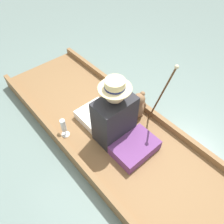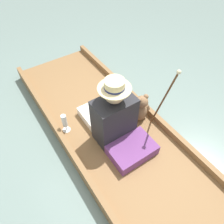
# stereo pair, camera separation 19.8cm
# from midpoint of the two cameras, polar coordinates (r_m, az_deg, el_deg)

# --- Properties ---
(ground_plane) EXTENTS (16.00, 16.00, 0.00)m
(ground_plane) POSITION_cam_midpoint_polar(r_m,az_deg,el_deg) (2.81, 0.74, -4.97)
(ground_plane) COLOR slate
(punt_boat) EXTENTS (1.17, 3.33, 0.21)m
(punt_boat) POSITION_cam_midpoint_polar(r_m,az_deg,el_deg) (2.76, 0.76, -4.13)
(punt_boat) COLOR brown
(punt_boat) RESTS_ON ground_plane
(seat_cushion) EXTENTS (0.50, 0.35, 0.13)m
(seat_cushion) POSITION_cam_midpoint_polar(r_m,az_deg,el_deg) (2.45, 7.58, -9.87)
(seat_cushion) COLOR #6B3875
(seat_cushion) RESTS_ON punt_boat
(seated_person) EXTENTS (0.45, 0.72, 0.84)m
(seated_person) POSITION_cam_midpoint_polar(r_m,az_deg,el_deg) (2.41, 2.11, -0.93)
(seated_person) COLOR white
(seated_person) RESTS_ON punt_boat
(teddy_bear) EXTENTS (0.28, 0.16, 0.40)m
(teddy_bear) POSITION_cam_midpoint_polar(r_m,az_deg,el_deg) (2.68, 9.66, 0.75)
(teddy_bear) COLOR #846042
(teddy_bear) RESTS_ON punt_boat
(wine_glass) EXTENTS (0.10, 0.10, 0.26)m
(wine_glass) POSITION_cam_midpoint_polar(r_m,az_deg,el_deg) (2.59, -10.16, -2.59)
(wine_glass) COLOR silver
(wine_glass) RESTS_ON punt_boat
(walking_cane) EXTENTS (0.04, 0.23, 0.93)m
(walking_cane) POSITION_cam_midpoint_polar(r_m,az_deg,el_deg) (2.37, 16.08, 3.83)
(walking_cane) COLOR brown
(walking_cane) RESTS_ON punt_boat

